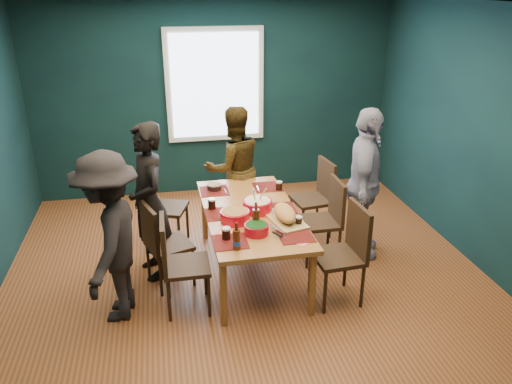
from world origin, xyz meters
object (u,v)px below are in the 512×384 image
Objects in this scene: dining_table at (251,217)px; bowl_salad at (235,216)px; person_right at (364,184)px; person_near_left at (110,238)px; bowl_dumpling at (257,205)px; person_far_left at (149,202)px; bowl_herbs at (256,229)px; chair_left_near at (176,258)px; chair_right_mid at (327,214)px; chair_left_mid at (160,239)px; cutting_board at (285,214)px; person_back at (234,168)px; chair_right_near at (347,247)px; chair_right_far at (318,192)px; chair_left_far at (158,200)px.

dining_table is 0.31m from bowl_salad.
person_right reaches higher than dining_table.
person_near_left is 5.28× the size of bowl_dumpling.
person_far_left reaches higher than bowl_herbs.
person_near_left reaches higher than chair_left_near.
chair_right_mid is at bearing 33.97° from bowl_herbs.
chair_right_mid is at bearing -13.03° from chair_left_mid.
cutting_board reaches higher than bowl_salad.
person_back is at bearing 117.75° from person_far_left.
chair_left_mid is 1.33× the size of cutting_board.
chair_left_near is at bearing 131.35° from person_right.
chair_right_near is at bearing -95.54° from chair_right_mid.
person_right is 1.22m from bowl_dumpling.
cutting_board is (0.29, -1.40, 0.00)m from person_back.
chair_right_far is 1.37× the size of cutting_board.
person_back reaches higher than chair_left_near.
person_right is at bearing -13.51° from chair_left_mid.
chair_right_far is at bearing 81.56° from chair_right_mid.
person_right reaches higher than bowl_dumpling.
chair_right_mid is (1.80, -0.69, -0.01)m from chair_left_far.
person_right reaches higher than person_far_left.
person_right reaches higher than chair_right_near.
chair_left_far is 1.34m from chair_left_near.
chair_left_mid is 1.00m from bowl_herbs.
person_right is 1.08m from cutting_board.
person_far_left is 1.10m from bowl_dumpling.
bowl_salad is at bearing -143.74° from bowl_dumpling.
dining_table is 6.22× the size of bowl_dumpling.
dining_table is at bearing -22.72° from chair_left_far.
person_far_left reaches higher than chair_right_near.
chair_right_far is 0.72m from person_right.
dining_table is 1.99× the size of chair_left_near.
chair_left_near is at bearing -92.30° from chair_left_mid.
person_near_left is at bearing -156.20° from chair_left_mid.
bowl_dumpling is (1.08, -0.17, -0.05)m from person_far_left.
person_near_left is at bearing 171.39° from chair_right_near.
person_back is at bearing 150.50° from person_near_left.
bowl_salad is at bearing 151.35° from chair_right_near.
person_back is (0.79, 1.65, 0.22)m from chair_left_near.
chair_right_far is (1.88, -0.09, -0.01)m from chair_left_far.
bowl_dumpling is (-0.80, -0.13, 0.23)m from chair_right_mid.
cutting_board reaches higher than bowl_herbs.
dining_table is 1.18× the size of person_near_left.
cutting_board is at bearing -28.38° from chair_left_mid.
person_near_left is (-0.33, -0.65, -0.03)m from person_far_left.
chair_left_far is at bearing 96.67° from person_right.
chair_left_far is 0.97× the size of chair_right_near.
person_near_left reaches higher than cutting_board.
cutting_board is at bearing -50.29° from bowl_dumpling.
bowl_dumpling is at bearing 134.46° from chair_right_near.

